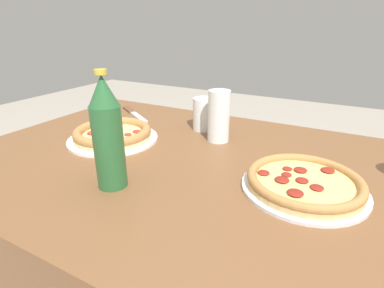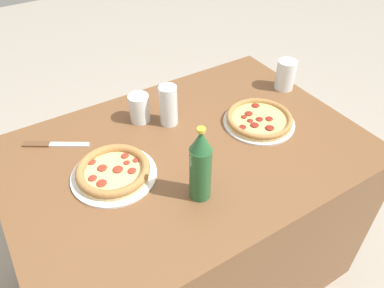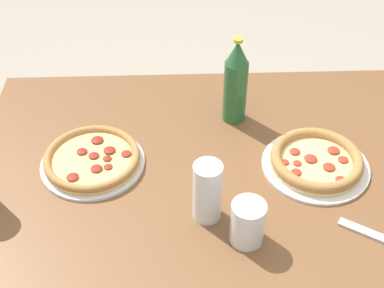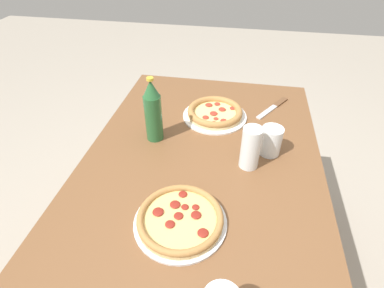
% 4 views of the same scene
% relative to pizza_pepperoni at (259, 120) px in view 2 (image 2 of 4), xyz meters
% --- Properties ---
extents(ground_plane, '(8.00, 8.00, 0.00)m').
position_rel_pizza_pepperoni_xyz_m(ground_plane, '(-0.31, 0.02, -0.77)').
color(ground_plane, '#A89E8E').
extents(table, '(1.26, 0.87, 0.75)m').
position_rel_pizza_pepperoni_xyz_m(table, '(-0.31, 0.02, -0.39)').
color(table, brown).
rests_on(table, ground_plane).
extents(pizza_pepperoni, '(0.27, 0.27, 0.04)m').
position_rel_pizza_pepperoni_xyz_m(pizza_pepperoni, '(0.00, 0.00, 0.00)').
color(pizza_pepperoni, silver).
rests_on(pizza_pepperoni, table).
extents(pizza_margherita, '(0.28, 0.28, 0.04)m').
position_rel_pizza_pepperoni_xyz_m(pizza_margherita, '(-0.59, 0.03, 0.00)').
color(pizza_margherita, white).
rests_on(pizza_margherita, table).
extents(glass_iced_tea, '(0.08, 0.08, 0.11)m').
position_rel_pizza_pepperoni_xyz_m(glass_iced_tea, '(-0.38, 0.26, 0.03)').
color(glass_iced_tea, white).
rests_on(glass_iced_tea, table).
extents(glass_mango_juice, '(0.08, 0.08, 0.13)m').
position_rel_pizza_pepperoni_xyz_m(glass_mango_juice, '(0.26, 0.14, 0.04)').
color(glass_mango_juice, white).
rests_on(glass_mango_juice, table).
extents(glass_cola, '(0.07, 0.07, 0.16)m').
position_rel_pizza_pepperoni_xyz_m(glass_cola, '(-0.29, 0.19, 0.06)').
color(glass_cola, white).
rests_on(glass_cola, table).
extents(beer_bottle, '(0.07, 0.07, 0.26)m').
position_rel_pizza_pepperoni_xyz_m(beer_bottle, '(-0.39, -0.19, 0.11)').
color(beer_bottle, '#286033').
rests_on(beer_bottle, table).
extents(knife, '(0.21, 0.15, 0.01)m').
position_rel_pizza_pepperoni_xyz_m(knife, '(-0.71, 0.29, -0.01)').
color(knife, brown).
rests_on(knife, table).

